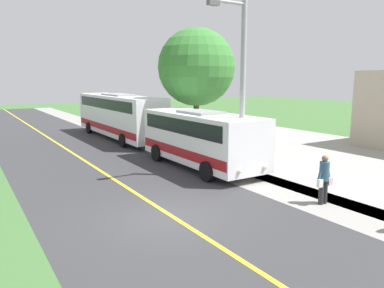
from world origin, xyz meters
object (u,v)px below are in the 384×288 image
Objects in this scene: transit_bus_rear at (118,114)px; tree_curbside at (196,67)px; shuttle_bus_front at (201,136)px; pedestrian_with_bags at (324,178)px; street_light_pole at (240,83)px.

tree_curbside is (-2.94, 6.08, 3.29)m from transit_bus_rear.
tree_curbside is at bearing -120.49° from shuttle_bus_front.
shuttle_bus_front is 4.43× the size of pedestrian_with_bags.
transit_bus_rear is 1.59× the size of tree_curbside.
tree_curbside reaches higher than pedestrian_with_bags.
transit_bus_rear is 7.51m from tree_curbside.
street_light_pole is at bearing -86.64° from pedestrian_with_bags.
shuttle_bus_front is at bearing -83.14° from street_light_pole.
street_light_pole reaches higher than transit_bus_rear.
street_light_pole is (0.26, -4.38, 3.25)m from pedestrian_with_bags.
tree_curbside reaches higher than shuttle_bus_front.
shuttle_bus_front is 7.04m from pedestrian_with_bags.
tree_curbside is (-2.53, -7.43, 0.89)m from street_light_pole.
shuttle_bus_front is 10.91m from transit_bus_rear.
transit_bus_rear reaches higher than pedestrian_with_bags.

